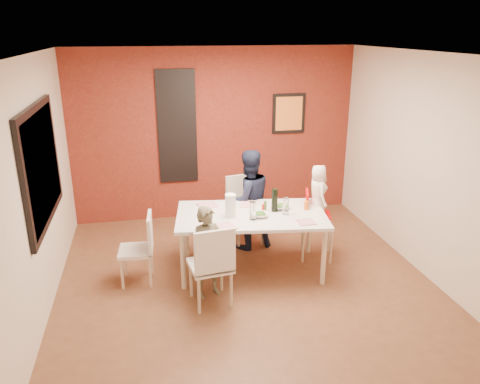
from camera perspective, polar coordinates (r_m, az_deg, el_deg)
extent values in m
plane|color=brown|center=(5.91, 0.60, -10.60)|extent=(4.50, 4.50, 0.00)
cube|color=white|center=(5.13, 0.71, 16.53)|extent=(4.50, 4.50, 0.02)
cube|color=beige|center=(7.51, -3.05, 7.02)|extent=(4.50, 0.02, 2.70)
cube|color=beige|center=(3.37, 8.97, -9.33)|extent=(4.50, 0.02, 2.70)
cube|color=beige|center=(5.38, -23.48, 0.36)|extent=(0.02, 4.50, 2.70)
cube|color=beige|center=(6.23, 21.34, 3.10)|extent=(0.02, 4.50, 2.70)
cube|color=maroon|center=(7.49, -3.03, 6.98)|extent=(4.50, 0.02, 2.70)
cube|color=black|center=(5.50, -23.07, 3.01)|extent=(0.05, 1.70, 1.30)
cube|color=black|center=(5.50, -22.92, 3.02)|extent=(0.02, 1.55, 1.15)
cube|color=silver|center=(7.38, -7.68, 7.84)|extent=(0.55, 0.03, 1.70)
cube|color=black|center=(7.37, -7.68, 7.83)|extent=(0.60, 0.03, 1.76)
cube|color=black|center=(7.68, 5.96, 9.50)|extent=(0.54, 0.03, 0.64)
cube|color=#F89C37|center=(7.67, 5.99, 9.48)|extent=(0.44, 0.01, 0.54)
cube|color=white|center=(5.84, 1.37, -2.84)|extent=(1.97, 1.28, 0.04)
cylinder|color=beige|center=(5.60, -6.97, -8.34)|extent=(0.06, 0.06, 0.73)
cylinder|color=beige|center=(6.37, -6.56, -4.74)|extent=(0.06, 0.06, 0.73)
cylinder|color=beige|center=(5.74, 10.18, -7.78)|extent=(0.06, 0.06, 0.73)
cylinder|color=beige|center=(6.50, 8.44, -4.34)|extent=(0.06, 0.06, 0.73)
cube|color=silver|center=(5.27, -3.65, -8.94)|extent=(0.50, 0.50, 0.05)
cube|color=silver|center=(4.98, -3.07, -7.41)|extent=(0.45, 0.10, 0.51)
cylinder|color=tan|center=(5.58, -2.28, -9.97)|extent=(0.04, 0.04, 0.44)
cylinder|color=tan|center=(5.28, -1.08, -11.82)|extent=(0.04, 0.04, 0.44)
cylinder|color=tan|center=(5.50, -6.00, -10.54)|extent=(0.04, 0.04, 0.44)
cylinder|color=tan|center=(5.19, -5.02, -12.47)|extent=(0.04, 0.04, 0.44)
cube|color=silver|center=(6.70, 0.70, -2.50)|extent=(0.52, 0.52, 0.05)
cube|color=silver|center=(6.79, 0.03, 0.07)|extent=(0.45, 0.12, 0.51)
cylinder|color=tan|center=(6.58, -0.14, -5.20)|extent=(0.04, 0.04, 0.44)
cylinder|color=tan|center=(6.89, -1.31, -4.03)|extent=(0.04, 0.04, 0.44)
cylinder|color=tan|center=(6.71, 2.75, -4.69)|extent=(0.04, 0.04, 0.44)
cylinder|color=tan|center=(7.02, 1.47, -3.57)|extent=(0.04, 0.04, 0.44)
cube|color=silver|center=(5.83, -12.57, -7.00)|extent=(0.43, 0.43, 0.05)
cube|color=silver|center=(5.71, -10.91, -4.89)|extent=(0.07, 0.40, 0.46)
cylinder|color=beige|center=(6.09, -13.86, -8.17)|extent=(0.03, 0.03, 0.40)
cylinder|color=beige|center=(6.05, -10.74, -8.08)|extent=(0.03, 0.03, 0.40)
cylinder|color=beige|center=(5.80, -14.19, -9.67)|extent=(0.03, 0.03, 0.40)
cylinder|color=beige|center=(5.76, -10.90, -9.58)|extent=(0.03, 0.03, 0.40)
cube|color=red|center=(6.32, 9.43, -3.50)|extent=(0.41, 0.41, 0.05)
cube|color=red|center=(6.23, 8.13, -1.63)|extent=(0.12, 0.32, 0.38)
cube|color=red|center=(6.28, 9.47, -2.73)|extent=(0.41, 0.41, 0.02)
cylinder|color=#C3B291|center=(6.28, 11.05, -6.50)|extent=(0.03, 0.03, 0.50)
cylinder|color=#C3B291|center=(6.25, 7.71, -6.42)|extent=(0.03, 0.03, 0.50)
cylinder|color=#C3B291|center=(6.61, 10.79, -5.13)|extent=(0.03, 0.03, 0.50)
cylinder|color=#C3B291|center=(6.58, 7.62, -5.04)|extent=(0.03, 0.03, 0.50)
imported|color=brown|center=(5.37, -3.92, -7.33)|extent=(0.46, 0.38, 1.09)
imported|color=#161C31|center=(6.47, 1.01, -0.95)|extent=(0.79, 0.67, 1.42)
imported|color=white|center=(6.17, 9.45, -0.10)|extent=(0.25, 0.37, 0.75)
cube|color=white|center=(5.44, -1.87, -4.27)|extent=(0.28, 0.28, 0.01)
cube|color=white|center=(6.11, 1.03, -1.54)|extent=(0.27, 0.27, 0.01)
cube|color=silver|center=(5.63, 8.06, -3.63)|extent=(0.20, 0.20, 0.01)
cube|color=white|center=(6.10, -3.97, -1.61)|extent=(0.29, 0.29, 0.01)
imported|color=white|center=(5.73, 2.43, -2.80)|extent=(0.24, 0.24, 0.05)
imported|color=silver|center=(6.00, 4.93, -1.78)|extent=(0.28, 0.28, 0.05)
cylinder|color=black|center=(5.87, 4.24, -0.99)|extent=(0.08, 0.08, 0.30)
cylinder|color=white|center=(5.62, 1.58, -2.30)|extent=(0.08, 0.08, 0.22)
cylinder|color=silver|center=(5.80, 5.59, -1.73)|extent=(0.08, 0.08, 0.22)
cylinder|color=white|center=(5.68, -1.17, -1.67)|extent=(0.13, 0.13, 0.29)
cylinder|color=red|center=(5.81, 2.83, -2.07)|extent=(0.03, 0.03, 0.12)
cylinder|color=#347125|center=(5.87, 3.08, -1.76)|extent=(0.04, 0.04, 0.14)
cylinder|color=brown|center=(5.89, 1.35, -1.68)|extent=(0.04, 0.04, 0.14)
cylinder|color=orange|center=(6.00, 8.09, -1.62)|extent=(0.06, 0.06, 0.11)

